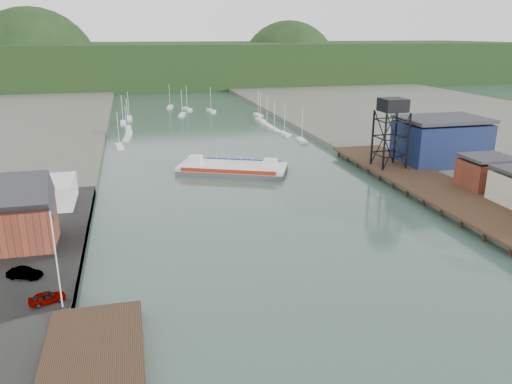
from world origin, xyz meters
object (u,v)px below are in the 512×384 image
lift_tower (393,109)px  car_west_a (47,297)px  harbor_building (10,219)px  chain_ferry (232,168)px

lift_tower → car_west_a: bearing=-146.3°
harbor_building → lift_tower: size_ratio=0.76×
harbor_building → lift_tower: 82.49m
harbor_building → chain_ferry: (41.45, 39.11, -5.02)m
harbor_building → chain_ferry: bearing=43.3°
lift_tower → chain_ferry: 40.00m
chain_ferry → harbor_building: bearing=-112.7°
harbor_building → car_west_a: bearing=-68.9°
lift_tower → car_west_a: size_ratio=3.84×
chain_ferry → car_west_a: chain_ferry is taller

